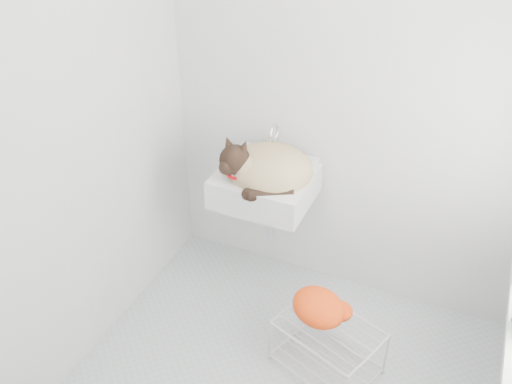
% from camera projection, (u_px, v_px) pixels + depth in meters
% --- Properties ---
extents(back_wall, '(2.20, 0.02, 2.50)m').
position_uv_depth(back_wall, '(354.00, 104.00, 3.02)').
color(back_wall, silver).
rests_on(back_wall, ground).
extents(left_wall, '(0.02, 2.00, 2.50)m').
position_uv_depth(left_wall, '(71.00, 145.00, 2.63)').
color(left_wall, silver).
rests_on(left_wall, ground).
extents(sink, '(0.54, 0.47, 0.22)m').
position_uv_depth(sink, '(265.00, 173.00, 3.18)').
color(sink, white).
rests_on(sink, back_wall).
extents(faucet, '(0.20, 0.14, 0.20)m').
position_uv_depth(faucet, '(277.00, 138.00, 3.24)').
color(faucet, silver).
rests_on(faucet, sink).
extents(cat, '(0.56, 0.51, 0.32)m').
position_uv_depth(cat, '(266.00, 169.00, 3.14)').
color(cat, '#CEBC7D').
rests_on(cat, sink).
extents(wire_rack, '(0.61, 0.51, 0.31)m').
position_uv_depth(wire_rack, '(327.00, 348.00, 3.01)').
color(wire_rack, silver).
rests_on(wire_rack, floor).
extents(towel, '(0.39, 0.36, 0.13)m').
position_uv_depth(towel, '(318.00, 312.00, 2.98)').
color(towel, '#D97000').
rests_on(towel, wire_rack).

